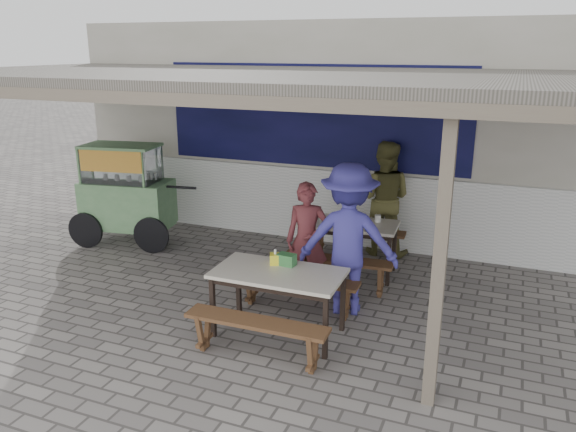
# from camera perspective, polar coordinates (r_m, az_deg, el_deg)

# --- Properties ---
(ground) EXTENTS (60.00, 60.00, 0.00)m
(ground) POSITION_cam_1_polar(r_m,az_deg,el_deg) (6.88, -4.78, -10.04)
(ground) COLOR slate
(ground) RESTS_ON ground
(back_wall) EXTENTS (9.00, 1.28, 3.50)m
(back_wall) POSITION_cam_1_polar(r_m,az_deg,el_deg) (9.57, 4.70, 8.47)
(back_wall) COLOR beige
(back_wall) RESTS_ON ground
(warung_roof) EXTENTS (9.00, 4.21, 2.81)m
(warung_roof) POSITION_cam_1_polar(r_m,az_deg,el_deg) (6.96, -1.80, 13.62)
(warung_roof) COLOR #635D55
(warung_roof) RESTS_ON ground
(table_left) EXTENTS (1.39, 0.77, 0.75)m
(table_left) POSITION_cam_1_polar(r_m,az_deg,el_deg) (7.90, 6.18, -1.22)
(table_left) COLOR beige
(table_left) RESTS_ON ground
(bench_left_street) EXTENTS (1.46, 0.38, 0.45)m
(bench_left_street) POSITION_cam_1_polar(r_m,az_deg,el_deg) (7.42, 5.05, -5.15)
(bench_left_street) COLOR brown
(bench_left_street) RESTS_ON ground
(bench_left_wall) EXTENTS (1.46, 0.38, 0.45)m
(bench_left_wall) POSITION_cam_1_polar(r_m,az_deg,el_deg) (8.60, 7.02, -2.06)
(bench_left_wall) COLOR brown
(bench_left_wall) RESTS_ON ground
(table_right) EXTENTS (1.43, 0.79, 0.75)m
(table_right) POSITION_cam_1_polar(r_m,az_deg,el_deg) (6.19, -0.99, -6.31)
(table_right) COLOR beige
(table_right) RESTS_ON ground
(bench_right_street) EXTENTS (1.52, 0.30, 0.45)m
(bench_right_street) POSITION_cam_1_polar(r_m,az_deg,el_deg) (5.83, -3.25, -11.51)
(bench_right_street) COLOR brown
(bench_right_street) RESTS_ON ground
(bench_right_wall) EXTENTS (1.52, 0.30, 0.45)m
(bench_right_wall) POSITION_cam_1_polar(r_m,az_deg,el_deg) (6.84, 0.93, -7.03)
(bench_right_wall) COLOR brown
(bench_right_wall) RESTS_ON ground
(vendor_cart) EXTENTS (1.96, 1.03, 1.62)m
(vendor_cart) POSITION_cam_1_polar(r_m,az_deg,el_deg) (9.41, -16.18, 2.50)
(vendor_cart) COLOR #6F9C68
(vendor_cart) RESTS_ON ground
(patron_street_side) EXTENTS (0.62, 0.50, 1.49)m
(patron_street_side) POSITION_cam_1_polar(r_m,az_deg,el_deg) (7.14, 1.95, -2.46)
(patron_street_side) COLOR brown
(patron_street_side) RESTS_ON ground
(patron_wall_side) EXTENTS (0.88, 0.70, 1.77)m
(patron_wall_side) POSITION_cam_1_polar(r_m,az_deg,el_deg) (8.68, 9.66, 1.77)
(patron_wall_side) COLOR brown
(patron_wall_side) RESTS_ON ground
(patron_right_table) EXTENTS (1.29, 0.89, 1.84)m
(patron_right_table) POSITION_cam_1_polar(r_m,az_deg,el_deg) (6.68, 6.17, -2.37)
(patron_right_table) COLOR #3C3799
(patron_right_table) RESTS_ON ground
(tissue_box) EXTENTS (0.16, 0.16, 0.12)m
(tissue_box) POSITION_cam_1_polar(r_m,az_deg,el_deg) (6.34, -1.31, -4.39)
(tissue_box) COLOR yellow
(tissue_box) RESTS_ON table_right
(donation_box) EXTENTS (0.21, 0.15, 0.13)m
(donation_box) POSITION_cam_1_polar(r_m,az_deg,el_deg) (6.31, -0.14, -4.45)
(donation_box) COLOR #35773B
(donation_box) RESTS_ON table_right
(condiment_jar) EXTENTS (0.09, 0.09, 0.10)m
(condiment_jar) POSITION_cam_1_polar(r_m,az_deg,el_deg) (7.95, 9.10, -0.24)
(condiment_jar) COLOR white
(condiment_jar) RESTS_ON table_left
(condiment_bowl) EXTENTS (0.25, 0.25, 0.05)m
(condiment_bowl) POSITION_cam_1_polar(r_m,az_deg,el_deg) (7.98, 5.56, -0.21)
(condiment_bowl) COLOR white
(condiment_bowl) RESTS_ON table_left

